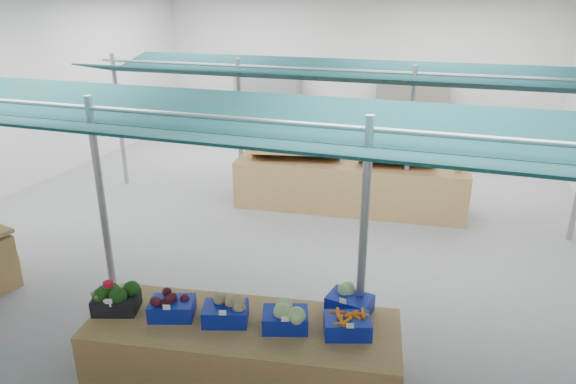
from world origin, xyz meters
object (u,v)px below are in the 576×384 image
fruit_counter (349,186)px  vendor_left (309,147)px  crate_stack (340,354)px  vendor_right (387,154)px  veg_counter (244,348)px

fruit_counter → vendor_left: (-1.20, 1.10, 0.43)m
vendor_left → fruit_counter: bearing=131.5°
vendor_left → crate_stack: bearing=103.9°
fruit_counter → vendor_right: 1.33m
crate_stack → vendor_right: bearing=93.9°
veg_counter → vendor_right: bearing=75.2°
crate_stack → vendor_right: size_ratio=0.30×
crate_stack → vendor_left: (-2.22, 6.14, 0.65)m
veg_counter → crate_stack: size_ratio=6.22×
fruit_counter → vendor_right: (0.60, 1.10, 0.43)m
crate_stack → vendor_left: bearing=109.9°
veg_counter → vendor_right: (0.64, 6.47, 0.59)m
crate_stack → veg_counter: bearing=-162.6°
fruit_counter → vendor_left: size_ratio=2.50×
vendor_left → vendor_right: size_ratio=1.00×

